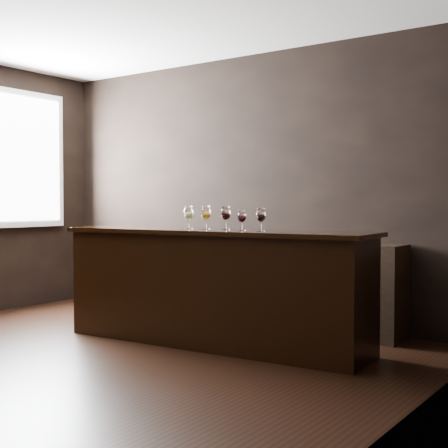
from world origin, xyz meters
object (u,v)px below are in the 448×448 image
Objects in this scene: glass_red_a at (226,214)px; glass_red_c at (261,216)px; glass_white at (189,214)px; glass_red_b at (242,217)px; glass_amber at (206,213)px; back_bar_shelf at (284,284)px; bar_counter at (214,289)px.

glass_red_c is (0.39, -0.06, -0.01)m from glass_red_a.
glass_white is 0.56m from glass_red_b.
glass_amber reaches higher than glass_white.
glass_red_a reaches higher than glass_red_c.
glass_red_b is at bearing -80.23° from back_bar_shelf.
glass_amber is 0.20m from glass_red_a.
glass_red_a is 1.20× the size of glass_red_b.
glass_white is at bearing -110.44° from back_bar_shelf.
glass_amber is 1.02× the size of glass_red_a.
glass_amber is 0.39m from glass_red_b.
glass_white reaches higher than glass_red_c.
glass_white is 1.01× the size of glass_red_a.
glass_red_a is at bearing 171.38° from glass_red_c.
back_bar_shelf is at bearing 99.77° from glass_red_b.
glass_red_a is at bearing 6.92° from glass_amber.
back_bar_shelf is 12.69× the size of glass_red_c.
glass_white is at bearing -170.85° from glass_red_a.
glass_red_b is at bearing 1.78° from glass_white.
glass_amber reaches higher than glass_red_b.
back_bar_shelf is at bearing 88.81° from glass_red_a.
glass_red_b is at bearing -4.98° from bar_counter.
glass_amber is (-0.22, -0.99, 0.71)m from back_bar_shelf.
glass_red_c is (0.50, -0.03, 0.65)m from bar_counter.
glass_amber is 1.22× the size of glass_red_b.
back_bar_shelf is 1.24m from glass_red_b.
glass_white is at bearing -178.22° from glass_red_b.
glass_red_b is at bearing 174.68° from glass_red_c.
glass_red_b is 0.20m from glass_red_c.
glass_red_c is at bearing -5.32° from glass_red_b.
glass_red_a reaches higher than glass_red_b.
glass_red_c is at bearing -6.62° from bar_counter.
glass_red_c is at bearing -8.62° from glass_red_a.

